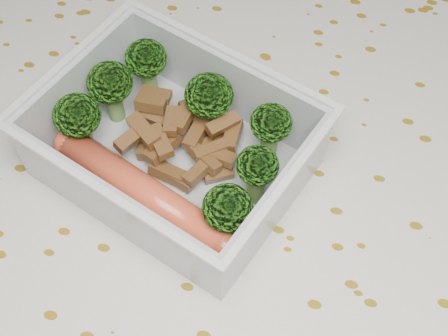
# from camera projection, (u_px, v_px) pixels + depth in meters

# --- Properties ---
(dining_table) EXTENTS (1.40, 0.90, 0.75)m
(dining_table) POSITION_uv_depth(u_px,v_px,m) (232.00, 232.00, 0.55)
(dining_table) COLOR brown
(dining_table) RESTS_ON ground
(tablecloth) EXTENTS (1.46, 0.96, 0.19)m
(tablecloth) POSITION_uv_depth(u_px,v_px,m) (233.00, 204.00, 0.51)
(tablecloth) COLOR silver
(tablecloth) RESTS_ON dining_table
(lunch_container) EXTENTS (0.23, 0.20, 0.07)m
(lunch_container) POSITION_uv_depth(u_px,v_px,m) (174.00, 151.00, 0.46)
(lunch_container) COLOR silver
(lunch_container) RESTS_ON tablecloth
(broccoli_florets) EXTENTS (0.17, 0.14, 0.06)m
(broccoli_florets) POSITION_uv_depth(u_px,v_px,m) (178.00, 120.00, 0.45)
(broccoli_florets) COLOR #608C3F
(broccoli_florets) RESTS_ON lunch_container
(meat_pile) EXTENTS (0.09, 0.08, 0.03)m
(meat_pile) POSITION_uv_depth(u_px,v_px,m) (184.00, 138.00, 0.47)
(meat_pile) COLOR brown
(meat_pile) RESTS_ON lunch_container
(sausage) EXTENTS (0.16, 0.08, 0.03)m
(sausage) POSITION_uv_depth(u_px,v_px,m) (144.00, 193.00, 0.44)
(sausage) COLOR #CF4B2D
(sausage) RESTS_ON lunch_container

